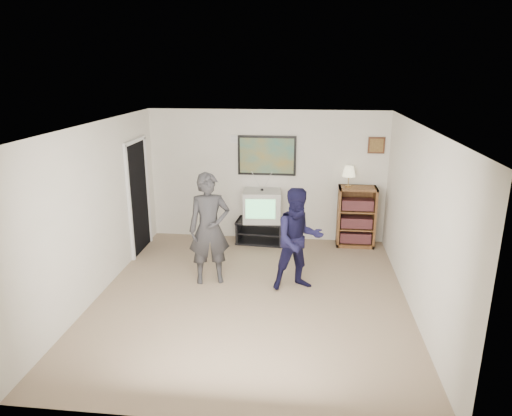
% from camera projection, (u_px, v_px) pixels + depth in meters
% --- Properties ---
extents(room_shell, '(4.51, 5.00, 2.51)m').
position_uv_depth(room_shell, '(254.00, 209.00, 6.66)').
color(room_shell, brown).
rests_on(room_shell, ground).
extents(media_stand, '(0.93, 0.56, 0.45)m').
position_uv_depth(media_stand, '(260.00, 231.00, 8.76)').
color(media_stand, black).
rests_on(media_stand, room_shell).
extents(crt_television, '(0.74, 0.64, 0.59)m').
position_uv_depth(crt_television, '(262.00, 206.00, 8.60)').
color(crt_television, '#B1B1AB').
rests_on(crt_television, media_stand).
extents(bookshelf, '(0.69, 0.40, 1.14)m').
position_uv_depth(bookshelf, '(356.00, 217.00, 8.51)').
color(bookshelf, '#562E19').
rests_on(bookshelf, room_shell).
extents(table_lamp, '(0.24, 0.24, 0.38)m').
position_uv_depth(table_lamp, '(349.00, 176.00, 8.33)').
color(table_lamp, '#F7F0BB').
rests_on(table_lamp, bookshelf).
extents(person_tall, '(0.73, 0.58, 1.74)m').
position_uv_depth(person_tall, '(209.00, 229.00, 6.96)').
color(person_tall, '#2B2A2D').
rests_on(person_tall, room_shell).
extents(person_short, '(0.92, 0.81, 1.57)m').
position_uv_depth(person_short, '(298.00, 240.00, 6.76)').
color(person_short, black).
rests_on(person_short, room_shell).
extents(controller_left, '(0.09, 0.14, 0.04)m').
position_uv_depth(controller_left, '(213.00, 206.00, 7.03)').
color(controller_left, white).
rests_on(controller_left, person_tall).
extents(controller_right, '(0.04, 0.12, 0.04)m').
position_uv_depth(controller_right, '(301.00, 216.00, 6.92)').
color(controller_right, white).
rests_on(controller_right, person_short).
extents(poster, '(1.10, 0.03, 0.75)m').
position_uv_depth(poster, '(267.00, 156.00, 8.56)').
color(poster, black).
rests_on(poster, room_shell).
extents(air_vent, '(0.28, 0.02, 0.14)m').
position_uv_depth(air_vent, '(238.00, 139.00, 8.54)').
color(air_vent, white).
rests_on(air_vent, room_shell).
extents(small_picture, '(0.30, 0.03, 0.30)m').
position_uv_depth(small_picture, '(376.00, 145.00, 8.29)').
color(small_picture, '#412114').
rests_on(small_picture, room_shell).
extents(doorway, '(0.03, 0.85, 2.00)m').
position_uv_depth(doorway, '(138.00, 198.00, 8.16)').
color(doorway, black).
rests_on(doorway, room_shell).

